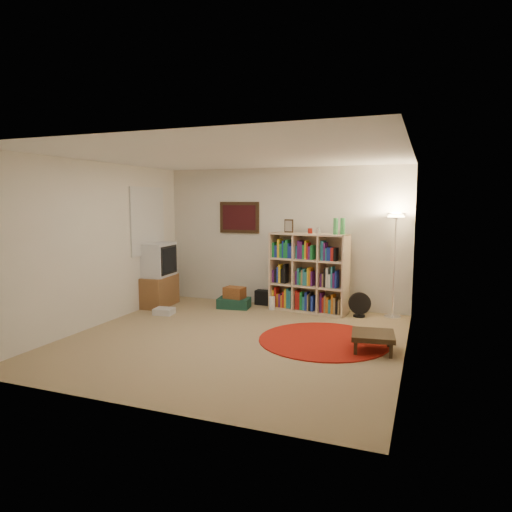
{
  "coord_description": "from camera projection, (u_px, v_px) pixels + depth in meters",
  "views": [
    {
      "loc": [
        2.46,
        -5.63,
        1.9
      ],
      "look_at": [
        0.1,
        0.6,
        1.1
      ],
      "focal_mm": 32.0,
      "sensor_mm": 36.0,
      "label": 1
    }
  ],
  "objects": [
    {
      "name": "room",
      "position": [
        231.0,
        248.0,
        6.23
      ],
      "size": [
        4.54,
        4.54,
        2.54
      ],
      "color": "#997F5A",
      "rests_on": "ground"
    },
    {
      "name": "bookshelf",
      "position": [
        308.0,
        274.0,
        7.86
      ],
      "size": [
        1.4,
        0.58,
        1.63
      ],
      "rotation": [
        0.0,
        0.0,
        -0.15
      ],
      "color": "beige",
      "rests_on": "ground"
    },
    {
      "name": "floor_lamp",
      "position": [
        396.0,
        231.0,
        7.3
      ],
      "size": [
        0.41,
        0.41,
        1.72
      ],
      "rotation": [
        0.0,
        0.0,
        -0.31
      ],
      "color": "white",
      "rests_on": "ground"
    },
    {
      "name": "floor_fan",
      "position": [
        360.0,
        305.0,
        7.5
      ],
      "size": [
        0.37,
        0.24,
        0.41
      ],
      "rotation": [
        0.0,
        0.0,
        0.32
      ],
      "color": "black",
      "rests_on": "ground"
    },
    {
      "name": "tv_stand",
      "position": [
        156.0,
        275.0,
        8.3
      ],
      "size": [
        0.61,
        0.83,
        1.15
      ],
      "rotation": [
        0.0,
        0.0,
        0.07
      ],
      "color": "brown",
      "rests_on": "ground"
    },
    {
      "name": "dvd_box",
      "position": [
        164.0,
        311.0,
        7.7
      ],
      "size": [
        0.34,
        0.3,
        0.11
      ],
      "rotation": [
        0.0,
        0.0,
        0.11
      ],
      "color": "silver",
      "rests_on": "ground"
    },
    {
      "name": "suitcase",
      "position": [
        234.0,
        303.0,
        8.17
      ],
      "size": [
        0.61,
        0.44,
        0.18
      ],
      "rotation": [
        0.0,
        0.0,
        0.15
      ],
      "color": "#153B2E",
      "rests_on": "ground"
    },
    {
      "name": "wicker_basket",
      "position": [
        235.0,
        293.0,
        8.13
      ],
      "size": [
        0.37,
        0.29,
        0.2
      ],
      "rotation": [
        0.0,
        0.0,
        -0.1
      ],
      "color": "brown",
      "rests_on": "suitcase"
    },
    {
      "name": "duffel_bag",
      "position": [
        267.0,
        297.0,
        8.47
      ],
      "size": [
        0.4,
        0.34,
        0.27
      ],
      "rotation": [
        0.0,
        0.0,
        -0.05
      ],
      "color": "black",
      "rests_on": "ground"
    },
    {
      "name": "paper_towel",
      "position": [
        272.0,
        303.0,
        8.03
      ],
      "size": [
        0.12,
        0.12,
        0.23
      ],
      "rotation": [
        0.0,
        0.0,
        0.14
      ],
      "color": "white",
      "rests_on": "ground"
    },
    {
      "name": "red_rug",
      "position": [
        324.0,
        340.0,
        6.25
      ],
      "size": [
        1.79,
        1.79,
        0.02
      ],
      "color": "maroon",
      "rests_on": "ground"
    },
    {
      "name": "side_table",
      "position": [
        373.0,
        336.0,
        5.78
      ],
      "size": [
        0.59,
        0.59,
        0.24
      ],
      "rotation": [
        0.0,
        0.0,
        0.13
      ],
      "color": "black",
      "rests_on": "ground"
    }
  ]
}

